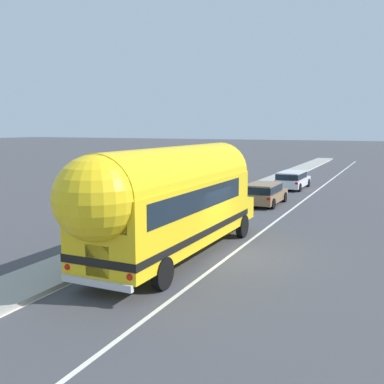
% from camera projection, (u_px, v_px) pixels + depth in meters
% --- Properties ---
extents(ground_plane, '(300.00, 300.00, 0.00)m').
position_uv_depth(ground_plane, '(230.00, 256.00, 17.32)').
color(ground_plane, '#424247').
extents(lane_markings, '(3.59, 80.00, 0.01)m').
position_uv_depth(lane_markings, '(271.00, 204.00, 28.79)').
color(lane_markings, silver).
rests_on(lane_markings, ground).
extents(sidewalk_slab, '(2.20, 90.00, 0.15)m').
position_uv_depth(sidewalk_slab, '(215.00, 205.00, 28.18)').
color(sidewalk_slab, '#9E9B93').
rests_on(sidewalk_slab, ground).
extents(painted_bus, '(2.72, 11.79, 4.12)m').
position_uv_depth(painted_bus, '(169.00, 198.00, 16.30)').
color(painted_bus, yellow).
rests_on(painted_bus, ground).
extents(car_lead, '(2.01, 4.33, 1.37)m').
position_uv_depth(car_lead, '(264.00, 192.00, 28.46)').
color(car_lead, olive).
rests_on(car_lead, ground).
extents(car_second, '(2.04, 4.70, 1.37)m').
position_uv_depth(car_second, '(292.00, 179.00, 35.83)').
color(car_second, white).
rests_on(car_second, ground).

